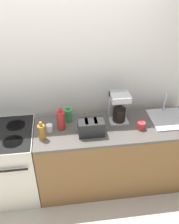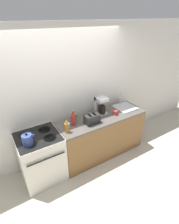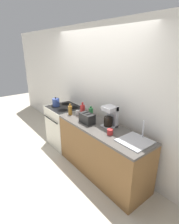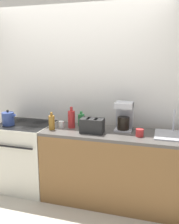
{
  "view_description": "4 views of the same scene",
  "coord_description": "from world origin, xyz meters",
  "px_view_note": "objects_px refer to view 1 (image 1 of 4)",
  "views": [
    {
      "loc": [
        0.07,
        -1.86,
        2.65
      ],
      "look_at": [
        0.36,
        0.35,
        1.1
      ],
      "focal_mm": 40.0,
      "sensor_mm": 36.0,
      "label": 1
    },
    {
      "loc": [
        -1.13,
        -2.09,
        2.68
      ],
      "look_at": [
        0.38,
        0.34,
        1.08
      ],
      "focal_mm": 28.0,
      "sensor_mm": 36.0,
      "label": 2
    },
    {
      "loc": [
        2.61,
        -1.49,
        2.18
      ],
      "look_at": [
        0.29,
        0.32,
        1.08
      ],
      "focal_mm": 28.0,
      "sensor_mm": 36.0,
      "label": 3
    },
    {
      "loc": [
        1.16,
        -2.56,
        1.8
      ],
      "look_at": [
        0.29,
        0.32,
        1.14
      ],
      "focal_mm": 40.0,
      "sensor_mm": 36.0,
      "label": 4
    }
  ],
  "objects_px": {
    "stove": "(7,163)",
    "cup_red": "(141,126)",
    "toaster": "(91,127)",
    "bottle_amber": "(42,132)",
    "coffee_maker": "(119,106)",
    "bottle_green": "(68,115)",
    "bottle_red": "(61,120)",
    "cup_white": "(49,128)"
  },
  "relations": [
    {
      "from": "cup_white",
      "to": "bottle_amber",
      "type": "bearing_deg",
      "value": -120.86
    },
    {
      "from": "toaster",
      "to": "cup_red",
      "type": "relative_size",
      "value": 3.07
    },
    {
      "from": "bottle_amber",
      "to": "bottle_red",
      "type": "xyz_separation_m",
      "value": [
        0.21,
        0.15,
        0.02
      ]
    },
    {
      "from": "stove",
      "to": "cup_white",
      "type": "bearing_deg",
      "value": -1.45
    },
    {
      "from": "bottle_green",
      "to": "cup_red",
      "type": "height_order",
      "value": "bottle_green"
    },
    {
      "from": "bottle_amber",
      "to": "stove",
      "type": "bearing_deg",
      "value": 163.46
    },
    {
      "from": "stove",
      "to": "bottle_amber",
      "type": "distance_m",
      "value": 0.73
    },
    {
      "from": "coffee_maker",
      "to": "bottle_amber",
      "type": "height_order",
      "value": "coffee_maker"
    },
    {
      "from": "toaster",
      "to": "cup_red",
      "type": "bearing_deg",
      "value": 1.11
    },
    {
      "from": "stove",
      "to": "bottle_red",
      "type": "bearing_deg",
      "value": 1.11
    },
    {
      "from": "bottle_green",
      "to": "cup_white",
      "type": "bearing_deg",
      "value": -143.68
    },
    {
      "from": "bottle_amber",
      "to": "cup_white",
      "type": "relative_size",
      "value": 2.72
    },
    {
      "from": "stove",
      "to": "coffee_maker",
      "type": "height_order",
      "value": "coffee_maker"
    },
    {
      "from": "toaster",
      "to": "cup_white",
      "type": "xyz_separation_m",
      "value": [
        -0.45,
        0.1,
        -0.05
      ]
    },
    {
      "from": "bottle_amber",
      "to": "cup_white",
      "type": "height_order",
      "value": "bottle_amber"
    },
    {
      "from": "toaster",
      "to": "bottle_red",
      "type": "height_order",
      "value": "bottle_red"
    },
    {
      "from": "stove",
      "to": "bottle_green",
      "type": "relative_size",
      "value": 4.72
    },
    {
      "from": "coffee_maker",
      "to": "cup_red",
      "type": "bearing_deg",
      "value": -44.25
    },
    {
      "from": "toaster",
      "to": "bottle_green",
      "type": "bearing_deg",
      "value": 130.65
    },
    {
      "from": "bottle_amber",
      "to": "bottle_green",
      "type": "xyz_separation_m",
      "value": [
        0.29,
        0.29,
        -0.01
      ]
    },
    {
      "from": "toaster",
      "to": "coffee_maker",
      "type": "bearing_deg",
      "value": 32.46
    },
    {
      "from": "coffee_maker",
      "to": "bottle_green",
      "type": "bearing_deg",
      "value": 175.68
    },
    {
      "from": "coffee_maker",
      "to": "bottle_red",
      "type": "xyz_separation_m",
      "value": [
        -0.66,
        -0.09,
        -0.07
      ]
    },
    {
      "from": "stove",
      "to": "coffee_maker",
      "type": "bearing_deg",
      "value": 4.41
    },
    {
      "from": "bottle_amber",
      "to": "cup_red",
      "type": "height_order",
      "value": "bottle_amber"
    },
    {
      "from": "stove",
      "to": "cup_red",
      "type": "bearing_deg",
      "value": -3.93
    },
    {
      "from": "toaster",
      "to": "cup_red",
      "type": "height_order",
      "value": "toaster"
    },
    {
      "from": "toaster",
      "to": "cup_white",
      "type": "relative_size",
      "value": 3.4
    },
    {
      "from": "toaster",
      "to": "bottle_amber",
      "type": "xyz_separation_m",
      "value": [
        -0.52,
        -0.02,
        0.01
      ]
    },
    {
      "from": "coffee_maker",
      "to": "cup_red",
      "type": "xyz_separation_m",
      "value": [
        0.22,
        -0.21,
        -0.14
      ]
    },
    {
      "from": "cup_red",
      "to": "bottle_green",
      "type": "bearing_deg",
      "value": 162.21
    },
    {
      "from": "coffee_maker",
      "to": "bottle_red",
      "type": "relative_size",
      "value": 1.3
    },
    {
      "from": "bottle_red",
      "to": "cup_white",
      "type": "relative_size",
      "value": 3.35
    },
    {
      "from": "coffee_maker",
      "to": "bottle_green",
      "type": "xyz_separation_m",
      "value": [
        -0.58,
        0.04,
        -0.1
      ]
    },
    {
      "from": "cup_white",
      "to": "coffee_maker",
      "type": "bearing_deg",
      "value": 8.41
    },
    {
      "from": "stove",
      "to": "toaster",
      "type": "xyz_separation_m",
      "value": [
        0.99,
        -0.12,
        0.53
      ]
    },
    {
      "from": "bottle_amber",
      "to": "cup_red",
      "type": "xyz_separation_m",
      "value": [
        1.09,
        0.03,
        -0.05
      ]
    },
    {
      "from": "stove",
      "to": "toaster",
      "type": "relative_size",
      "value": 3.3
    },
    {
      "from": "stove",
      "to": "bottle_green",
      "type": "bearing_deg",
      "value": 10.87
    },
    {
      "from": "toaster",
      "to": "bottle_green",
      "type": "distance_m",
      "value": 0.35
    },
    {
      "from": "coffee_maker",
      "to": "cup_red",
      "type": "distance_m",
      "value": 0.33
    },
    {
      "from": "bottle_green",
      "to": "toaster",
      "type": "bearing_deg",
      "value": -49.35
    }
  ]
}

